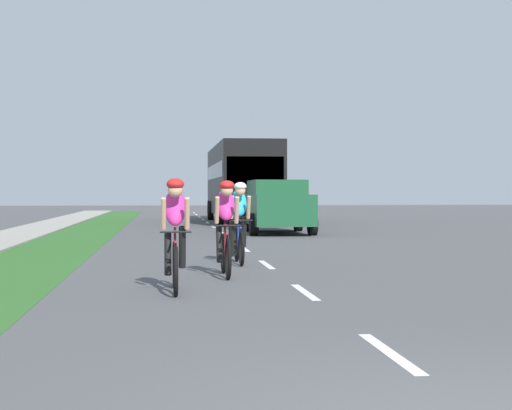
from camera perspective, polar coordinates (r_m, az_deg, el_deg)
The scene contains 9 objects.
ground_plane at distance 24.54m, azimuth -1.86°, elevation -2.34°, with size 120.00×120.00×0.00m, color #4C4C4F.
grass_verge at distance 24.61m, azimuth -12.59°, elevation -2.34°, with size 2.15×70.00×0.01m, color #2D6026.
sidewalk_concrete at distance 24.91m, azimuth -17.26°, elevation -2.32°, with size 1.93×70.00×0.10m, color #9E998E.
lane_markings_center at distance 28.53m, azimuth -2.49°, elevation -1.87°, with size 0.12×53.49×0.01m.
cyclist_lead at distance 11.41m, azimuth -5.65°, elevation -2.01°, with size 0.42×1.72×1.58m.
cyclist_trailing at distance 13.45m, azimuth -2.11°, elevation -1.56°, with size 0.42×1.72×1.58m.
cyclist_distant at distance 15.82m, azimuth -1.18°, elevation -1.19°, with size 0.42×1.72×1.58m.
suv_dark_green at distance 27.56m, azimuth 1.47°, elevation -0.01°, with size 2.15×4.70×1.79m.
bus_black at distance 37.61m, azimuth -1.02°, elevation 1.81°, with size 2.78×11.60×3.48m.
Camera 1 is at (-1.93, -4.43, 1.39)m, focal length 57.42 mm.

